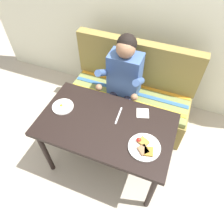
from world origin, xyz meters
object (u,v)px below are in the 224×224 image
(table, at_px, (106,129))
(plate_eggs, at_px, (63,106))
(napkin, at_px, (143,113))
(knife, at_px, (119,115))
(couch, at_px, (130,97))
(plate_breakfast, at_px, (144,147))
(person, at_px, (123,80))

(table, relative_size, plate_eggs, 6.03)
(plate_eggs, relative_size, napkin, 1.76)
(plate_eggs, xyz_separation_m, knife, (0.52, 0.09, -0.01))
(plate_eggs, distance_m, knife, 0.53)
(plate_eggs, xyz_separation_m, napkin, (0.72, 0.20, -0.01))
(couch, relative_size, napkin, 12.77)
(plate_breakfast, bearing_deg, knife, 141.92)
(plate_breakfast, height_order, napkin, plate_breakfast)
(plate_breakfast, xyz_separation_m, napkin, (-0.11, 0.35, -0.01))
(napkin, distance_m, knife, 0.22)
(table, height_order, knife, knife)
(table, relative_size, person, 0.99)
(table, relative_size, couch, 0.83)
(knife, bearing_deg, plate_eggs, -173.57)
(person, bearing_deg, napkin, -48.09)
(napkin, bearing_deg, knife, -151.74)
(person, distance_m, plate_eggs, 0.69)
(table, xyz_separation_m, plate_breakfast, (0.38, -0.12, 0.10))
(couch, height_order, knife, couch)
(plate_eggs, bearing_deg, person, 54.75)
(person, distance_m, napkin, 0.48)
(napkin, bearing_deg, plate_eggs, -164.50)
(plate_eggs, height_order, knife, plate_eggs)
(plate_breakfast, distance_m, plate_eggs, 0.84)
(couch, bearing_deg, plate_eggs, -121.39)
(table, height_order, plate_breakfast, plate_breakfast)
(knife, bearing_deg, couch, 92.90)
(person, bearing_deg, plate_breakfast, -58.39)
(table, relative_size, plate_breakfast, 4.58)
(person, relative_size, napkin, 10.75)
(plate_eggs, distance_m, napkin, 0.75)
(plate_breakfast, distance_m, knife, 0.39)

